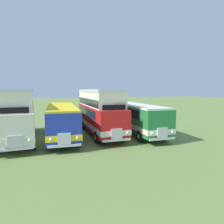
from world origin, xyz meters
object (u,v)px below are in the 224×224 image
bus_third_in_row (19,114)px  bus_fifth_in_row (99,111)px  bus_fourth_in_row (62,119)px  bus_sixth_in_row (134,116)px

bus_third_in_row → bus_fifth_in_row: same height
bus_fourth_in_row → bus_fifth_in_row: bearing=1.0°
bus_third_in_row → bus_sixth_in_row: 11.14m
bus_fourth_in_row → bus_sixth_in_row: size_ratio=0.96×
bus_fifth_in_row → bus_third_in_row: bearing=-178.9°
bus_fourth_in_row → bus_third_in_row: bearing=-178.7°
bus_fifth_in_row → bus_sixth_in_row: bus_fifth_in_row is taller
bus_third_in_row → bus_fourth_in_row: (3.71, 0.09, -0.60)m
bus_fourth_in_row → bus_sixth_in_row: bearing=-1.6°
bus_third_in_row → bus_fifth_in_row: bearing=1.1°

